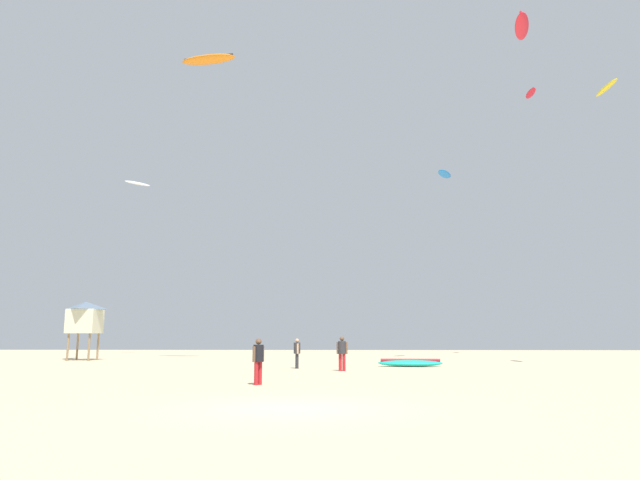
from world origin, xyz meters
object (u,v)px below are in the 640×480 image
Objects in this scene: person_foreground at (258,358)px; lifeguard_tower at (85,317)px; kite_aloft_3 at (445,174)px; kite_aloft_4 at (606,88)px; kite_grounded_near at (410,363)px; kite_aloft_2 at (531,93)px; person_left at (297,351)px; kite_aloft_5 at (522,26)px; kite_aloft_1 at (208,59)px; person_midground at (342,351)px; kite_aloft_0 at (137,183)px.

lifeguard_tower is at bearing -15.72° from person_foreground.
person_foreground is 25.78m from lifeguard_tower.
kite_aloft_4 is at bearing -58.26° from kite_aloft_3.
kite_grounded_near is 31.03m from kite_aloft_2.
person_left is 0.66× the size of kite_aloft_4.
kite_aloft_5 reaches higher than kite_grounded_near.
kite_aloft_4 reaches higher than person_left.
kite_aloft_1 reaches higher than kite_aloft_3.
person_left is 21.33m from kite_aloft_3.
person_midground is 3.26m from person_left.
person_midground is at bearing -72.07° from person_foreground.
kite_aloft_4 is 6.14m from kite_aloft_5.
kite_aloft_4 is at bearing 12.82° from kite_aloft_5.
person_foreground is 0.67× the size of kite_aloft_2.
kite_aloft_5 is at bearing -22.11° from kite_aloft_1.
person_midground is 0.70× the size of kite_aloft_4.
lifeguard_tower is at bearing 165.17° from kite_aloft_4.
kite_aloft_4 reaches higher than kite_aloft_3.
kite_aloft_5 reaches higher than person_midground.
kite_aloft_1 is at bearing -159.14° from kite_aloft_2.
kite_aloft_1 is at bearing 164.42° from kite_aloft_4.
person_foreground is at bearing -118.35° from kite_grounded_near.
kite_aloft_5 is (10.47, 2.10, 18.30)m from person_midground.
kite_aloft_5 is at bearing -35.55° from kite_aloft_0.
kite_aloft_3 is at bearing 37.22° from person_left.
person_left is at bearing -51.57° from kite_aloft_0.
lifeguard_tower is at bearing -108.52° from person_midground.
kite_aloft_5 reaches higher than kite_aloft_3.
person_foreground is 29.21m from kite_aloft_3.
kite_aloft_3 is (4.34, 10.76, 14.03)m from kite_grounded_near.
lifeguard_tower is 1.61× the size of kite_aloft_3.
kite_aloft_3 is 14.11m from kite_aloft_5.
kite_aloft_2 reaches higher than kite_aloft_4.
lifeguard_tower is 34.58m from kite_aloft_5.
kite_aloft_2 is 18.70m from kite_aloft_4.
person_left is 0.61× the size of kite_aloft_3.
kite_aloft_4 is at bearing -10.05° from person_left.
person_foreground is 1.02× the size of person_left.
kite_aloft_5 is at bearing -19.35° from lifeguard_tower.
kite_aloft_5 is at bearing -13.88° from person_left.
kite_aloft_0 is 39.85m from kite_aloft_4.
kite_aloft_5 is (6.61, -2.22, 19.07)m from kite_grounded_near.
person_left is 0.49× the size of kite_aloft_5.
person_left is 6.62m from kite_grounded_near.
kite_grounded_near is (6.86, 12.71, -0.73)m from person_foreground.
person_midground is at bearing -131.75° from kite_grounded_near.
person_foreground is at bearing -124.92° from kite_aloft_2.
kite_aloft_2 is at bearing -87.32° from person_foreground.
kite_aloft_4 is at bearing -14.83° from lifeguard_tower.
kite_aloft_4 reaches higher than lifeguard_tower.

